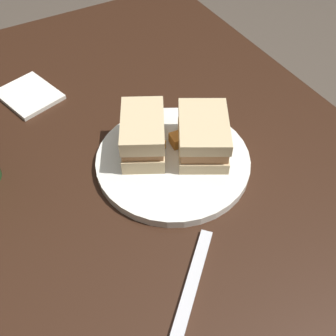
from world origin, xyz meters
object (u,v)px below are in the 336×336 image
(napkin, at_px, (29,95))
(plate, at_px, (173,161))
(sandwich_half_left, at_px, (203,135))
(fork, at_px, (190,290))
(sandwich_half_right, at_px, (143,135))

(napkin, bearing_deg, plate, 27.93)
(sandwich_half_left, height_order, fork, sandwich_half_left)
(sandwich_half_right, bearing_deg, napkin, -153.87)
(sandwich_half_left, relative_size, sandwich_half_right, 1.05)
(napkin, distance_m, fork, 0.49)
(plate, distance_m, napkin, 0.32)
(sandwich_half_right, height_order, fork, sandwich_half_right)
(sandwich_half_left, bearing_deg, napkin, -145.19)
(sandwich_half_left, distance_m, sandwich_half_right, 0.09)
(plate, distance_m, fork, 0.22)
(plate, bearing_deg, fork, -24.32)
(sandwich_half_left, bearing_deg, sandwich_half_right, -119.48)
(plate, distance_m, sandwich_half_right, 0.06)
(plate, xyz_separation_m, sandwich_half_left, (0.01, 0.05, 0.04))
(napkin, bearing_deg, fork, 7.13)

